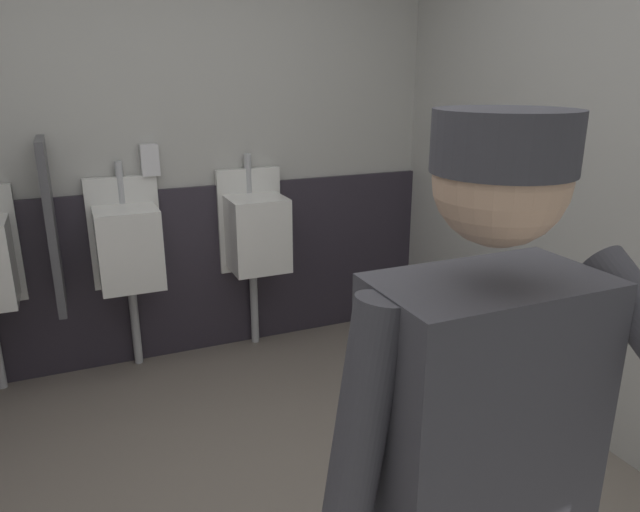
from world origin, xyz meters
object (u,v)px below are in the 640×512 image
urinal_right (256,232)px  soap_dispenser (150,160)px  person (477,472)px  urinal_middle (128,246)px  trash_bin (470,350)px

urinal_right → soap_dispenser: (-0.58, 0.12, 0.46)m
urinal_right → person: person is taller
urinal_middle → person: person is taller
urinal_right → person: 2.61m
urinal_middle → soap_dispenser: bearing=34.6°
urinal_right → trash_bin: 1.44m
trash_bin → person: bearing=-128.2°
urinal_right → soap_dispenser: soap_dispenser is taller
urinal_middle → soap_dispenser: soap_dispenser is taller
trash_bin → soap_dispenser: (-1.45, 1.14, 0.96)m
person → soap_dispenser: size_ratio=9.23×
urinal_right → soap_dispenser: size_ratio=6.89×
soap_dispenser → trash_bin: bearing=-38.3°
urinal_middle → soap_dispenser: size_ratio=6.89×
urinal_right → trash_bin: size_ratio=2.24×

